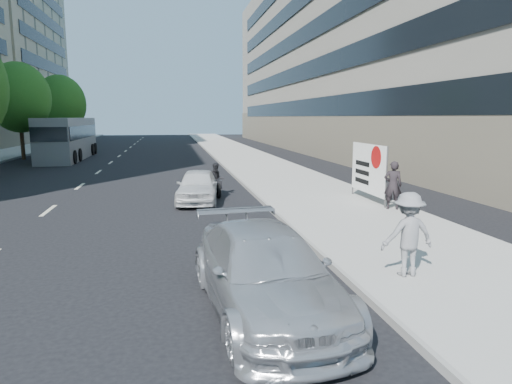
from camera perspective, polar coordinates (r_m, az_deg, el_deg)
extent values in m
plane|color=black|center=(10.21, 1.60, -9.96)|extent=(160.00, 160.00, 0.00)
cube|color=#A7A49C|center=(30.21, 1.02, 3.09)|extent=(5.00, 120.00, 0.15)
cube|color=gray|center=(46.06, 14.63, 17.34)|extent=(14.00, 70.00, 20.00)
cylinder|color=#382616|center=(41.14, -27.18, 5.71)|extent=(0.30, 0.30, 2.97)
ellipsoid|color=#1A5115|center=(41.13, -27.54, 10.44)|extent=(4.80, 4.80, 5.52)
cylinder|color=#382616|center=(54.71, -23.04, 6.46)|extent=(0.30, 0.30, 2.62)
ellipsoid|color=#1A5115|center=(54.69, -23.27, 10.09)|extent=(5.40, 5.40, 6.21)
imported|color=slate|center=(9.83, 18.47, -5.03)|extent=(1.13, 0.67, 1.73)
imported|color=black|center=(16.74, 16.75, 0.82)|extent=(0.73, 0.61, 1.71)
cylinder|color=#4C4C4C|center=(16.89, 15.97, 1.77)|extent=(0.06, 0.06, 2.20)
cylinder|color=#4C4C4C|center=(19.60, 12.07, 2.93)|extent=(0.06, 0.06, 2.20)
cube|color=white|center=(18.21, 13.84, 2.86)|extent=(0.04, 3.00, 1.90)
cylinder|color=#A50C0C|center=(17.52, 14.77, 4.22)|extent=(0.01, 0.84, 0.84)
cube|color=black|center=(18.64, 13.15, 3.49)|extent=(0.01, 1.30, 0.18)
cube|color=black|center=(18.67, 13.11, 2.43)|extent=(0.01, 1.30, 0.18)
cube|color=black|center=(18.72, 13.07, 1.36)|extent=(0.01, 1.30, 0.18)
imported|color=#ADAFB4|center=(8.02, 1.14, -9.95)|extent=(2.39, 5.12, 1.45)
imported|color=silver|center=(18.35, -7.27, 0.77)|extent=(2.06, 4.03, 1.32)
cylinder|color=black|center=(19.17, -4.75, 0.16)|extent=(0.17, 0.65, 0.64)
cylinder|color=black|center=(20.55, -5.16, 0.77)|extent=(0.17, 0.65, 0.64)
cube|color=black|center=(19.83, -4.97, 1.13)|extent=(0.35, 1.22, 0.35)
imported|color=black|center=(19.71, -4.95, 1.56)|extent=(0.74, 0.60, 1.42)
cube|color=slate|center=(40.19, -22.42, 6.20)|extent=(2.56, 12.01, 3.30)
cube|color=black|center=(40.45, -24.24, 6.88)|extent=(0.12, 11.50, 1.00)
cube|color=black|center=(39.93, -20.67, 7.08)|extent=(0.12, 11.50, 1.00)
cube|color=black|center=(34.30, -24.50, 6.56)|extent=(2.40, 0.07, 1.00)
cylinder|color=black|center=(36.18, -25.68, 3.88)|extent=(0.26, 1.00, 1.00)
cylinder|color=black|center=(35.61, -21.79, 4.06)|extent=(0.26, 1.00, 1.00)
cylinder|color=black|center=(38.11, -24.91, 4.17)|extent=(0.26, 1.00, 1.00)
cylinder|color=black|center=(37.57, -21.21, 4.34)|extent=(0.26, 1.00, 1.00)
cylinder|color=black|center=(43.93, -23.01, 4.87)|extent=(0.26, 1.00, 1.00)
cylinder|color=black|center=(43.47, -19.78, 5.02)|extent=(0.26, 1.00, 1.00)
cylinder|color=black|center=(45.40, -22.61, 5.02)|extent=(0.26, 1.00, 1.00)
cylinder|color=black|center=(44.95, -19.48, 5.16)|extent=(0.26, 1.00, 1.00)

